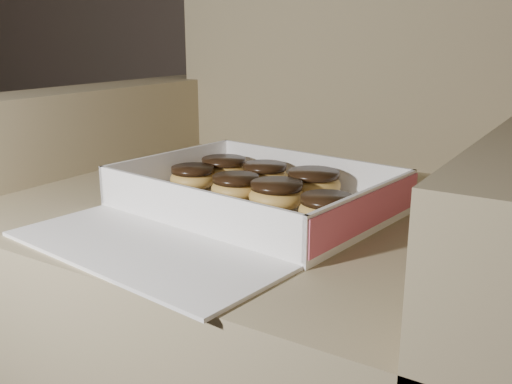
{
  "coord_description": "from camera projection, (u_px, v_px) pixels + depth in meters",
  "views": [
    {
      "loc": [
        1.3,
        0.06,
        0.72
      ],
      "look_at": [
        0.85,
        0.76,
        0.49
      ],
      "focal_mm": 40.0,
      "sensor_mm": 36.0,
      "label": 1
    }
  ],
  "objects": [
    {
      "name": "armchair",
      "position": [
        280.0,
        259.0,
        1.04
      ],
      "size": [
        0.99,
        0.84,
        1.04
      ],
      "color": "#8A7958",
      "rests_on": "floor"
    },
    {
      "name": "crumb_e",
      "position": [
        224.0,
        217.0,
        0.8
      ],
      "size": [
        0.01,
        0.01,
        0.0
      ],
      "primitive_type": "ellipsoid",
      "color": "black",
      "rests_on": "bakery_box"
    },
    {
      "name": "donut_g",
      "position": [
        224.0,
        169.0,
        1.0
      ],
      "size": [
        0.08,
        0.08,
        0.04
      ],
      "color": "#E6AE50",
      "rests_on": "bakery_box"
    },
    {
      "name": "donut_f",
      "position": [
        277.0,
        195.0,
        0.84
      ],
      "size": [
        0.08,
        0.08,
        0.04
      ],
      "color": "#E6AE50",
      "rests_on": "bakery_box"
    },
    {
      "name": "crumb_a",
      "position": [
        128.0,
        199.0,
        0.89
      ],
      "size": [
        0.01,
        0.01,
        0.0
      ],
      "primitive_type": "ellipsoid",
      "color": "black",
      "rests_on": "bakery_box"
    },
    {
      "name": "donut_c",
      "position": [
        327.0,
        209.0,
        0.78
      ],
      "size": [
        0.08,
        0.08,
        0.04
      ],
      "color": "#E6AE50",
      "rests_on": "bakery_box"
    },
    {
      "name": "donut_a",
      "position": [
        313.0,
        183.0,
        0.9
      ],
      "size": [
        0.09,
        0.09,
        0.04
      ],
      "color": "#E6AE50",
      "rests_on": "bakery_box"
    },
    {
      "name": "bakery_box",
      "position": [
        240.0,
        208.0,
        0.84
      ],
      "size": [
        0.43,
        0.49,
        0.07
      ],
      "rotation": [
        0.0,
        0.0,
        -0.13
      ],
      "color": "white",
      "rests_on": "armchair"
    },
    {
      "name": "crumb_d",
      "position": [
        189.0,
        204.0,
        0.87
      ],
      "size": [
        0.01,
        0.01,
        0.0
      ],
      "primitive_type": "ellipsoid",
      "color": "black",
      "rests_on": "bakery_box"
    },
    {
      "name": "crumb_c",
      "position": [
        228.0,
        210.0,
        0.83
      ],
      "size": [
        0.01,
        0.01,
        0.0
      ],
      "primitive_type": "ellipsoid",
      "color": "black",
      "rests_on": "bakery_box"
    },
    {
      "name": "donut_b",
      "position": [
        265.0,
        174.0,
        0.96
      ],
      "size": [
        0.08,
        0.08,
        0.04
      ],
      "color": "#E6AE50",
      "rests_on": "bakery_box"
    },
    {
      "name": "donut_d",
      "position": [
        236.0,
        187.0,
        0.89
      ],
      "size": [
        0.08,
        0.08,
        0.04
      ],
      "color": "#E6AE50",
      "rests_on": "bakery_box"
    },
    {
      "name": "donut_e",
      "position": [
        193.0,
        177.0,
        0.95
      ],
      "size": [
        0.08,
        0.08,
        0.04
      ],
      "color": "#E6AE50",
      "rests_on": "bakery_box"
    },
    {
      "name": "crumb_b",
      "position": [
        279.0,
        212.0,
        0.83
      ],
      "size": [
        0.01,
        0.01,
        0.0
      ],
      "primitive_type": "ellipsoid",
      "color": "black",
      "rests_on": "bakery_box"
    }
  ]
}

